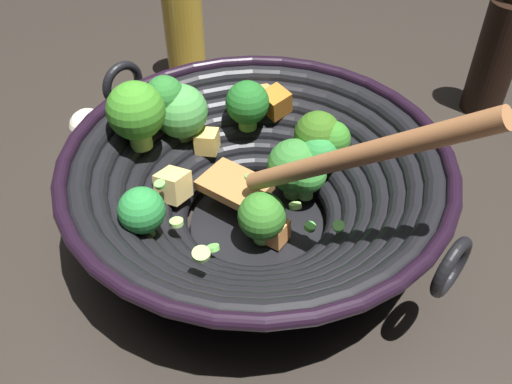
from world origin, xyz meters
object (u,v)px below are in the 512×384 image
object	(u,v)px
wok	(256,179)
garlic_bulb	(89,127)
soy_sauce_bottle	(497,53)
cooking_oil_bottle	(184,26)

from	to	relation	value
wok	garlic_bulb	size ratio (longest dim) A/B	8.79
soy_sauce_bottle	wok	bearing A→B (deg)	-10.72
wok	cooking_oil_bottle	distance (m)	0.32
soy_sauce_bottle	garlic_bulb	xyz separation A→B (m)	(0.41, -0.32, -0.06)
soy_sauce_bottle	garlic_bulb	size ratio (longest dim) A/B	4.31
garlic_bulb	soy_sauce_bottle	bearing A→B (deg)	141.82
soy_sauce_bottle	garlic_bulb	bearing A→B (deg)	-38.18
wok	garlic_bulb	bearing A→B (deg)	-81.85
wok	garlic_bulb	distance (m)	0.26
soy_sauce_bottle	garlic_bulb	world-z (taller)	soy_sauce_bottle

